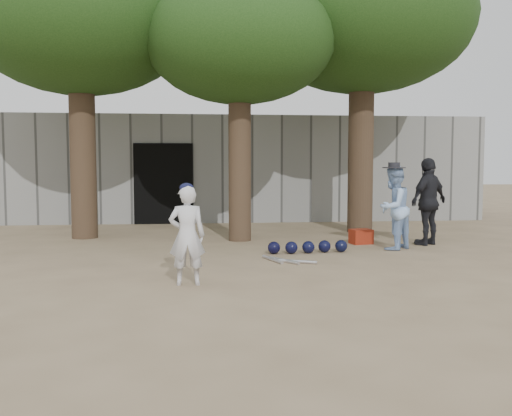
{
  "coord_description": "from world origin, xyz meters",
  "views": [
    {
      "loc": [
        -0.37,
        -7.93,
        1.65
      ],
      "look_at": [
        0.6,
        1.0,
        0.95
      ],
      "focal_mm": 40.0,
      "sensor_mm": 36.0,
      "label": 1
    }
  ],
  "objects": [
    {
      "name": "spectator_blue",
      "position": [
        3.42,
        2.6,
        0.8
      ],
      "size": [
        0.99,
        0.97,
        1.6
      ],
      "primitive_type": "imported",
      "rotation": [
        0.0,
        0.0,
        3.84
      ],
      "color": "#97BAEA",
      "rests_on": "ground"
    },
    {
      "name": "boy_player",
      "position": [
        -0.47,
        -0.2,
        0.68
      ],
      "size": [
        0.5,
        0.33,
        1.36
      ],
      "primitive_type": "imported",
      "rotation": [
        0.0,
        0.0,
        3.14
      ],
      "color": "silver",
      "rests_on": "ground"
    },
    {
      "name": "bat_pile",
      "position": [
        1.12,
        1.44,
        0.03
      ],
      "size": [
        0.83,
        0.79,
        0.06
      ],
      "color": "silver",
      "rests_on": "ground"
    },
    {
      "name": "spectator_dark",
      "position": [
        4.35,
        3.13,
        0.88
      ],
      "size": [
        1.11,
        0.92,
        1.77
      ],
      "primitive_type": "imported",
      "rotation": [
        0.0,
        0.0,
        3.7
      ],
      "color": "black",
      "rests_on": "ground"
    },
    {
      "name": "ground",
      "position": [
        0.0,
        0.0,
        0.0
      ],
      "size": [
        70.0,
        70.0,
        0.0
      ],
      "primitive_type": "plane",
      "color": "#937C5E",
      "rests_on": "ground"
    },
    {
      "name": "back_building",
      "position": [
        -0.0,
        10.33,
        1.5
      ],
      "size": [
        16.0,
        5.24,
        3.0
      ],
      "color": "gray",
      "rests_on": "ground"
    },
    {
      "name": "red_bag",
      "position": [
        3.04,
        3.42,
        0.15
      ],
      "size": [
        0.48,
        0.4,
        0.3
      ],
      "primitive_type": "cube",
      "rotation": [
        0.0,
        0.0,
        0.21
      ],
      "color": "maroon",
      "rests_on": "ground"
    },
    {
      "name": "helmet_row",
      "position": [
        1.71,
        2.33,
        0.12
      ],
      "size": [
        1.51,
        0.33,
        0.23
      ],
      "color": "black",
      "rests_on": "ground"
    },
    {
      "name": "tree_row",
      "position": [
        0.74,
        5.02,
        4.69
      ],
      "size": [
        11.4,
        5.8,
        6.69
      ],
      "color": "brown",
      "rests_on": "ground"
    }
  ]
}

